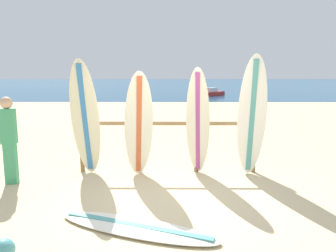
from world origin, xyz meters
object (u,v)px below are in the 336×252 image
(beachgoer_standing, at_px, (9,137))
(surfboard_leaning_far_left, at_px, (85,119))
(surfboard_leaning_left, at_px, (139,126))
(beach_ball, at_px, (3,250))
(surfboard_leaning_center, at_px, (252,118))
(surfboard_lying_on_sand, at_px, (136,227))
(surfboard_rack, at_px, (168,136))
(small_boat_offshore, at_px, (212,93))
(surfboard_leaning_center_left, at_px, (198,123))

(beachgoer_standing, bearing_deg, surfboard_leaning_far_left, 17.64)
(beachgoer_standing, bearing_deg, surfboard_leaning_left, 7.08)
(beach_ball, bearing_deg, surfboard_leaning_center, 40.40)
(surfboard_leaning_far_left, distance_m, surfboard_lying_on_sand, 2.81)
(surfboard_rack, xyz_separation_m, surfboard_leaning_left, (-0.56, -0.45, 0.29))
(surfboard_leaning_left, relative_size, small_boat_offshore, 0.79)
(surfboard_leaning_left, relative_size, beach_ball, 8.25)
(surfboard_leaning_left, relative_size, beachgoer_standing, 1.29)
(surfboard_leaning_center, height_order, small_boat_offshore, surfboard_leaning_center)
(surfboard_leaning_center_left, relative_size, beachgoer_standing, 1.33)
(surfboard_lying_on_sand, distance_m, beachgoer_standing, 3.25)
(surfboard_leaning_center, bearing_deg, surfboard_leaning_far_left, 178.52)
(surfboard_lying_on_sand, relative_size, beachgoer_standing, 1.44)
(surfboard_leaning_left, height_order, surfboard_leaning_center, surfboard_leaning_center)
(surfboard_rack, relative_size, beachgoer_standing, 2.25)
(surfboard_lying_on_sand, xyz_separation_m, beach_ball, (-1.40, -0.74, 0.09))
(surfboard_rack, bearing_deg, beachgoer_standing, -165.77)
(surfboard_leaning_far_left, distance_m, surfboard_leaning_center_left, 2.21)
(surfboard_leaning_far_left, relative_size, beach_ball, 9.15)
(surfboard_leaning_left, bearing_deg, surfboard_leaning_center, 1.07)
(surfboard_leaning_center, bearing_deg, surfboard_leaning_center_left, 173.33)
(surfboard_leaning_far_left, bearing_deg, surfboard_leaning_center_left, 0.95)
(surfboard_rack, relative_size, surfboard_leaning_left, 1.75)
(surfboard_rack, height_order, surfboard_leaning_center_left, surfboard_leaning_center_left)
(surfboard_leaning_left, distance_m, small_boat_offshore, 23.75)
(beachgoer_standing, bearing_deg, surfboard_leaning_center, 4.22)
(surfboard_leaning_center, relative_size, surfboard_lying_on_sand, 1.03)
(surfboard_leaning_left, distance_m, beach_ball, 3.27)
(surfboard_leaning_left, xyz_separation_m, beach_ball, (-1.25, -2.88, -0.93))
(surfboard_leaning_left, bearing_deg, surfboard_lying_on_sand, -85.94)
(surfboard_leaning_center_left, bearing_deg, beach_ball, -128.32)
(surfboard_lying_on_sand, bearing_deg, surfboard_leaning_far_left, 118.14)
(surfboard_leaning_left, distance_m, surfboard_leaning_center, 2.18)
(surfboard_lying_on_sand, bearing_deg, beachgoer_standing, 143.91)
(beachgoer_standing, height_order, beach_ball, beachgoer_standing)
(small_boat_offshore, bearing_deg, surfboard_leaning_center_left, -97.82)
(surfboard_leaning_far_left, xyz_separation_m, surfboard_leaning_center, (3.24, -0.08, 0.04))
(surfboard_rack, relative_size, beach_ball, 14.43)
(surfboard_lying_on_sand, xyz_separation_m, beachgoer_standing, (-2.53, 1.85, 0.87))
(surfboard_leaning_center, bearing_deg, beachgoer_standing, -175.78)
(surfboard_leaning_center, relative_size, small_boat_offshore, 0.90)
(surfboard_leaning_far_left, xyz_separation_m, beachgoer_standing, (-1.32, -0.42, -0.27))
(surfboard_leaning_center_left, xyz_separation_m, small_boat_offshore, (3.18, 23.18, -0.83))
(surfboard_leaning_left, xyz_separation_m, surfboard_lying_on_sand, (0.15, -2.14, -1.02))
(surfboard_rack, height_order, surfboard_leaning_far_left, surfboard_leaning_far_left)
(surfboard_leaning_far_left, xyz_separation_m, surfboard_leaning_center_left, (2.21, 0.04, -0.08))
(surfboard_leaning_center_left, bearing_deg, surfboard_leaning_far_left, -179.05)
(surfboard_lying_on_sand, bearing_deg, surfboard_leaning_center, 47.11)
(surfboard_rack, distance_m, surfboard_leaning_center, 1.73)
(surfboard_rack, distance_m, surfboard_lying_on_sand, 2.72)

